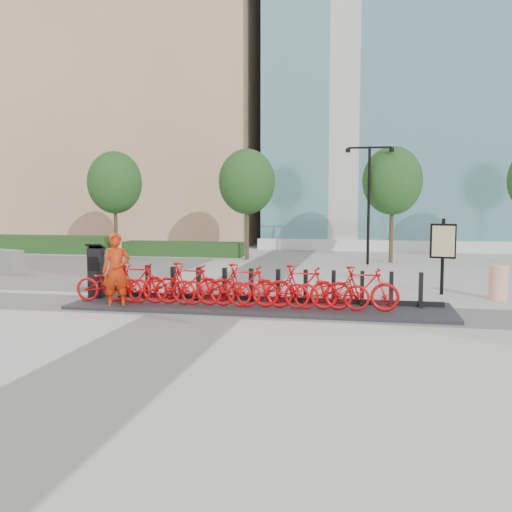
% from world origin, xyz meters
% --- Properties ---
extents(ground, '(120.00, 120.00, 0.00)m').
position_xyz_m(ground, '(0.00, 0.00, 0.00)').
color(ground, '#AEADA6').
extents(tan_building, '(26.00, 16.00, 30.00)m').
position_xyz_m(tan_building, '(-16.00, 26.00, 15.00)').
color(tan_building, tan).
rests_on(tan_building, ground).
extents(gravel_patch, '(14.00, 14.00, 0.00)m').
position_xyz_m(gravel_patch, '(-10.00, 7.00, 0.01)').
color(gravel_patch, slate).
rests_on(gravel_patch, ground).
extents(hedge_a, '(10.00, 1.40, 0.90)m').
position_xyz_m(hedge_a, '(-14.00, 13.50, 0.45)').
color(hedge_a, '#274821').
rests_on(hedge_a, ground).
extents(hedge_b, '(6.00, 1.20, 0.70)m').
position_xyz_m(hedge_b, '(-5.00, 13.20, 0.35)').
color(hedge_b, '#274821').
rests_on(hedge_b, ground).
extents(tree_0, '(2.60, 2.60, 5.10)m').
position_xyz_m(tree_0, '(-8.00, 12.00, 3.59)').
color(tree_0, brown).
rests_on(tree_0, ground).
extents(tree_1, '(2.60, 2.60, 5.10)m').
position_xyz_m(tree_1, '(-1.50, 12.00, 3.59)').
color(tree_1, brown).
rests_on(tree_1, ground).
extents(tree_2, '(2.60, 2.60, 5.10)m').
position_xyz_m(tree_2, '(5.00, 12.00, 3.59)').
color(tree_2, brown).
rests_on(tree_2, ground).
extents(streetlamp, '(2.00, 0.20, 5.00)m').
position_xyz_m(streetlamp, '(4.00, 11.00, 3.13)').
color(streetlamp, black).
rests_on(streetlamp, ground).
extents(dock_pad, '(9.60, 2.40, 0.08)m').
position_xyz_m(dock_pad, '(1.30, 0.30, 0.04)').
color(dock_pad, '#252529').
rests_on(dock_pad, ground).
extents(dock_rail_posts, '(8.02, 0.50, 0.85)m').
position_xyz_m(dock_rail_posts, '(1.36, 0.77, 0.51)').
color(dock_rail_posts, black).
rests_on(dock_rail_posts, dock_pad).
extents(bike_0, '(1.83, 0.64, 0.96)m').
position_xyz_m(bike_0, '(-2.60, -0.05, 0.56)').
color(bike_0, '#CB0407').
rests_on(bike_0, dock_pad).
extents(bike_1, '(1.78, 0.50, 1.07)m').
position_xyz_m(bike_1, '(-1.88, -0.05, 0.61)').
color(bike_1, '#CB0407').
rests_on(bike_1, dock_pad).
extents(bike_2, '(1.83, 0.64, 0.96)m').
position_xyz_m(bike_2, '(-1.16, -0.05, 0.56)').
color(bike_2, '#CB0407').
rests_on(bike_2, dock_pad).
extents(bike_3, '(1.78, 0.50, 1.07)m').
position_xyz_m(bike_3, '(-0.44, -0.05, 0.61)').
color(bike_3, '#CB0407').
rests_on(bike_3, dock_pad).
extents(bike_4, '(1.83, 0.64, 0.96)m').
position_xyz_m(bike_4, '(0.28, -0.05, 0.56)').
color(bike_4, '#CB0407').
rests_on(bike_4, dock_pad).
extents(bike_5, '(1.78, 0.50, 1.07)m').
position_xyz_m(bike_5, '(1.00, -0.05, 0.61)').
color(bike_5, '#CB0407').
rests_on(bike_5, dock_pad).
extents(bike_6, '(1.83, 0.64, 0.96)m').
position_xyz_m(bike_6, '(1.72, -0.05, 0.56)').
color(bike_6, '#CB0407').
rests_on(bike_6, dock_pad).
extents(bike_7, '(1.78, 0.50, 1.07)m').
position_xyz_m(bike_7, '(2.44, -0.05, 0.61)').
color(bike_7, '#CB0407').
rests_on(bike_7, dock_pad).
extents(bike_8, '(1.83, 0.64, 0.96)m').
position_xyz_m(bike_8, '(3.16, -0.05, 0.56)').
color(bike_8, '#CB0407').
rests_on(bike_8, dock_pad).
extents(bike_9, '(1.78, 0.50, 1.07)m').
position_xyz_m(bike_9, '(3.88, -0.05, 0.61)').
color(bike_9, '#CB0407').
rests_on(bike_9, dock_pad).
extents(kiosk, '(0.49, 0.42, 1.47)m').
position_xyz_m(kiosk, '(-3.25, 0.52, 0.79)').
color(kiosk, black).
rests_on(kiosk, dock_pad).
extents(worker_red, '(0.80, 0.64, 1.91)m').
position_xyz_m(worker_red, '(-2.18, -0.51, 0.95)').
color(worker_red, '#B42707').
rests_on(worker_red, ground).
extents(construction_barrel, '(0.61, 0.61, 0.96)m').
position_xyz_m(construction_barrel, '(7.54, 2.71, 0.48)').
color(construction_barrel, '#F1551D').
rests_on(construction_barrel, ground).
extents(map_sign, '(0.73, 0.25, 2.21)m').
position_xyz_m(map_sign, '(6.13, 3.33, 1.46)').
color(map_sign, black).
rests_on(map_sign, ground).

